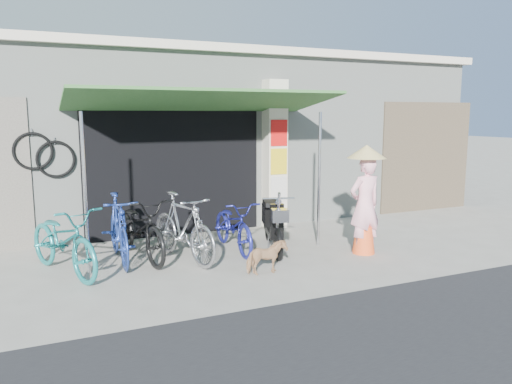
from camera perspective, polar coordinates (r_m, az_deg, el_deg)
name	(u,v)px	position (r m, az deg, el deg)	size (l,w,h in m)	color
ground	(293,263)	(7.97, 4.28, -8.05)	(80.00, 80.00, 0.00)	#9D988E
bicycle_shop	(195,134)	(12.35, -6.95, 6.57)	(12.30, 5.30, 3.66)	#A6ADA4
shop_pillar	(274,155)	(10.22, 2.09, 4.27)	(0.42, 0.44, 3.00)	beige
awning	(204,103)	(8.77, -5.97, 10.12)	(4.60, 1.88, 2.72)	#2E5E2A
neighbour_right	(426,157)	(12.72, 18.86, 3.81)	(2.60, 0.06, 2.60)	brown
bike_teal	(64,240)	(7.77, -21.14, -5.14)	(0.68, 1.96, 1.03)	#1B797A
bike_blue	(119,229)	(8.13, -15.41, -4.08)	(0.51, 1.79, 1.08)	navy
bike_black	(140,228)	(8.23, -13.13, -4.01)	(0.68, 1.95, 1.03)	black
bike_silver	(183,227)	(8.00, -8.36, -4.00)	(0.51, 1.82, 1.09)	#AEAFB3
bike_navy	(234,225)	(8.54, -2.58, -3.80)	(0.59, 1.69, 0.89)	navy
street_dog	(266,257)	(7.34, 1.19, -7.49)	(0.27, 0.59, 0.50)	tan
moped	(273,223)	(8.60, 1.93, -3.57)	(0.77, 1.75, 1.02)	black
nun	(365,201)	(8.48, 12.35, -0.97)	(0.64, 0.64, 1.82)	#FFABBB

